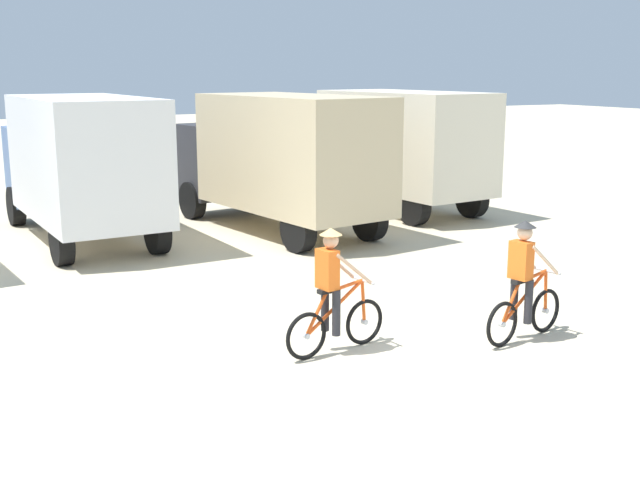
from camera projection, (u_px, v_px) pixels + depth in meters
name	position (u px, v px, depth m)	size (l,w,h in m)	color
ground_plane	(420.00, 367.00, 10.77)	(120.00, 120.00, 0.00)	beige
box_truck_avon_van	(79.00, 161.00, 18.36)	(2.76, 6.88, 3.35)	white
box_truck_tan_camper	(279.00, 155.00, 19.47)	(3.37, 7.03, 3.35)	#CCB78E
box_truck_cream_rv	(391.00, 144.00, 22.49)	(3.06, 6.96, 3.35)	beige
cyclist_orange_shirt	(333.00, 295.00, 11.14)	(1.72, 0.55, 1.82)	black
cyclist_cowboy_hat	(524.00, 285.00, 11.66)	(1.70, 0.57, 1.82)	black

